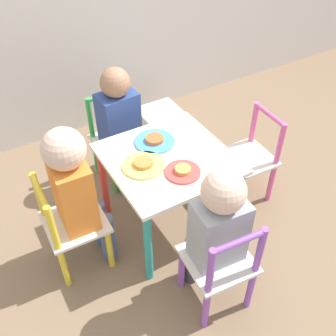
{
  "coord_description": "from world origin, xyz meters",
  "views": [
    {
      "loc": [
        -0.69,
        -1.18,
        1.58
      ],
      "look_at": [
        0.0,
        0.0,
        0.38
      ],
      "focal_mm": 42.0,
      "sensor_mm": 36.0,
      "label": 1
    }
  ],
  "objects_px": {
    "chair_pink": "(250,159)",
    "storage_bin": "(160,124)",
    "child_back": "(120,120)",
    "child_front": "(216,226)",
    "child_left": "(76,188)",
    "kids_table": "(168,169)",
    "plate_front": "(183,171)",
    "chair_purple": "(221,266)",
    "chair_yellow": "(70,226)",
    "plate_back": "(155,141)",
    "plate_left": "(143,165)",
    "chair_green": "(117,139)"
  },
  "relations": [
    {
      "from": "kids_table",
      "to": "plate_left",
      "type": "distance_m",
      "value": 0.15
    },
    {
      "from": "child_left",
      "to": "child_back",
      "type": "bearing_deg",
      "value": -41.6
    },
    {
      "from": "child_back",
      "to": "plate_back",
      "type": "relative_size",
      "value": 3.68
    },
    {
      "from": "chair_yellow",
      "to": "child_left",
      "type": "relative_size",
      "value": 0.68
    },
    {
      "from": "chair_purple",
      "to": "chair_pink",
      "type": "relative_size",
      "value": 1.0
    },
    {
      "from": "kids_table",
      "to": "child_back",
      "type": "bearing_deg",
      "value": 95.27
    },
    {
      "from": "chair_purple",
      "to": "child_front",
      "type": "distance_m",
      "value": 0.19
    },
    {
      "from": "chair_green",
      "to": "plate_left",
      "type": "xyz_separation_m",
      "value": [
        -0.08,
        -0.49,
        0.21
      ]
    },
    {
      "from": "chair_yellow",
      "to": "child_front",
      "type": "height_order",
      "value": "child_front"
    },
    {
      "from": "plate_left",
      "to": "storage_bin",
      "type": "height_order",
      "value": "plate_left"
    },
    {
      "from": "plate_left",
      "to": "plate_back",
      "type": "bearing_deg",
      "value": 45.0
    },
    {
      "from": "plate_left",
      "to": "storage_bin",
      "type": "bearing_deg",
      "value": 55.51
    },
    {
      "from": "child_front",
      "to": "chair_purple",
      "type": "bearing_deg",
      "value": 90.0
    },
    {
      "from": "kids_table",
      "to": "plate_back",
      "type": "bearing_deg",
      "value": 90.0
    },
    {
      "from": "chair_green",
      "to": "child_front",
      "type": "height_order",
      "value": "child_front"
    },
    {
      "from": "kids_table",
      "to": "chair_yellow",
      "type": "height_order",
      "value": "chair_yellow"
    },
    {
      "from": "chair_pink",
      "to": "plate_left",
      "type": "distance_m",
      "value": 0.65
    },
    {
      "from": "child_back",
      "to": "plate_front",
      "type": "xyz_separation_m",
      "value": [
        0.04,
        -0.55,
        0.04
      ]
    },
    {
      "from": "chair_green",
      "to": "plate_left",
      "type": "relative_size",
      "value": 2.67
    },
    {
      "from": "child_left",
      "to": "storage_bin",
      "type": "bearing_deg",
      "value": -47.3
    },
    {
      "from": "plate_front",
      "to": "plate_left",
      "type": "distance_m",
      "value": 0.18
    },
    {
      "from": "chair_green",
      "to": "plate_back",
      "type": "height_order",
      "value": "chair_green"
    },
    {
      "from": "plate_back",
      "to": "plate_left",
      "type": "xyz_separation_m",
      "value": [
        -0.12,
        -0.12,
        0.0
      ]
    },
    {
      "from": "plate_back",
      "to": "plate_left",
      "type": "bearing_deg",
      "value": -135.0
    },
    {
      "from": "chair_pink",
      "to": "storage_bin",
      "type": "distance_m",
      "value": 0.73
    },
    {
      "from": "chair_yellow",
      "to": "plate_front",
      "type": "xyz_separation_m",
      "value": [
        0.49,
        -0.14,
        0.21
      ]
    },
    {
      "from": "chair_yellow",
      "to": "plate_back",
      "type": "distance_m",
      "value": 0.54
    },
    {
      "from": "chair_green",
      "to": "plate_left",
      "type": "distance_m",
      "value": 0.54
    },
    {
      "from": "chair_green",
      "to": "chair_pink",
      "type": "relative_size",
      "value": 1.0
    },
    {
      "from": "child_front",
      "to": "plate_back",
      "type": "relative_size",
      "value": 3.73
    },
    {
      "from": "chair_green",
      "to": "chair_purple",
      "type": "bearing_deg",
      "value": -95.1
    },
    {
      "from": "kids_table",
      "to": "storage_bin",
      "type": "relative_size",
      "value": 2.1
    },
    {
      "from": "plate_back",
      "to": "plate_front",
      "type": "relative_size",
      "value": 1.22
    },
    {
      "from": "chair_purple",
      "to": "chair_yellow",
      "type": "distance_m",
      "value": 0.67
    },
    {
      "from": "child_left",
      "to": "kids_table",
      "type": "bearing_deg",
      "value": -90.0
    },
    {
      "from": "kids_table",
      "to": "child_left",
      "type": "bearing_deg",
      "value": 178.08
    },
    {
      "from": "child_front",
      "to": "storage_bin",
      "type": "bearing_deg",
      "value": -103.99
    },
    {
      "from": "child_back",
      "to": "child_left",
      "type": "bearing_deg",
      "value": -138.79
    },
    {
      "from": "plate_front",
      "to": "plate_left",
      "type": "height_order",
      "value": "same"
    },
    {
      "from": "chair_green",
      "to": "chair_yellow",
      "type": "distance_m",
      "value": 0.65
    },
    {
      "from": "chair_purple",
      "to": "storage_bin",
      "type": "height_order",
      "value": "chair_purple"
    },
    {
      "from": "child_front",
      "to": "child_left",
      "type": "xyz_separation_m",
      "value": [
        -0.39,
        0.44,
        0.03
      ]
    },
    {
      "from": "child_back",
      "to": "storage_bin",
      "type": "relative_size",
      "value": 2.69
    },
    {
      "from": "child_back",
      "to": "child_front",
      "type": "height_order",
      "value": "child_front"
    },
    {
      "from": "chair_green",
      "to": "child_front",
      "type": "bearing_deg",
      "value": -94.76
    },
    {
      "from": "plate_left",
      "to": "storage_bin",
      "type": "relative_size",
      "value": 0.73
    },
    {
      "from": "kids_table",
      "to": "chair_pink",
      "type": "xyz_separation_m",
      "value": [
        0.49,
        -0.02,
        -0.13
      ]
    },
    {
      "from": "chair_purple",
      "to": "child_left",
      "type": "distance_m",
      "value": 0.67
    },
    {
      "from": "plate_back",
      "to": "plate_left",
      "type": "height_order",
      "value": "same"
    },
    {
      "from": "chair_pink",
      "to": "plate_left",
      "type": "bearing_deg",
      "value": -89.45
    }
  ]
}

